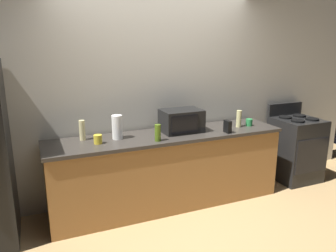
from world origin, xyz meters
TOP-DOWN VIEW (x-y plane):
  - ground_plane at (0.00, 0.00)m, footprint 8.00×8.00m
  - back_wall at (0.00, 0.81)m, footprint 6.40×0.10m
  - counter_run at (0.00, 0.40)m, footprint 2.84×0.64m
  - stove_range at (2.00, 0.40)m, footprint 0.60×0.61m
  - microwave at (0.20, 0.45)m, footprint 0.48×0.35m
  - paper_towel_roll at (-0.59, 0.45)m, footprint 0.12×0.12m
  - cordless_phone at (0.68, 0.18)m, footprint 0.05×0.11m
  - bottle_vinegar at (0.96, 0.36)m, footprint 0.06×0.06m
  - bottle_olive_oil at (-0.21, 0.20)m, footprint 0.07×0.07m
  - bottle_hand_soap at (-0.96, 0.55)m, footprint 0.07×0.07m
  - mug_yellow at (-0.83, 0.35)m, footprint 0.09×0.09m
  - mug_green at (1.13, 0.36)m, footprint 0.09×0.09m

SIDE VIEW (x-z plane):
  - ground_plane at x=0.00m, z-range 0.00..0.00m
  - counter_run at x=0.00m, z-range 0.00..0.90m
  - stove_range at x=2.00m, z-range -0.08..1.00m
  - mug_green at x=1.13m, z-range 0.90..0.99m
  - mug_yellow at x=-0.83m, z-range 0.90..1.00m
  - cordless_phone at x=0.68m, z-range 0.90..1.05m
  - bottle_olive_oil at x=-0.21m, z-range 0.90..1.09m
  - bottle_vinegar at x=0.96m, z-range 0.90..1.11m
  - bottle_hand_soap at x=-0.96m, z-range 0.90..1.12m
  - microwave at x=0.20m, z-range 0.90..1.17m
  - paper_towel_roll at x=-0.59m, z-range 0.90..1.17m
  - back_wall at x=0.00m, z-range 0.00..2.70m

